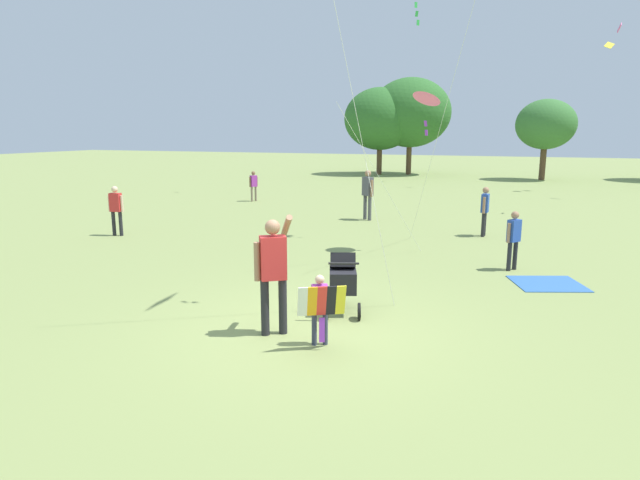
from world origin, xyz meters
The scene contains 12 objects.
ground_plane centered at (0.00, 0.00, 0.00)m, with size 120.00×120.00×0.00m, color #849351.
treeline_distant centered at (3.05, 29.81, 3.97)m, with size 26.71×5.68×6.54m.
child_with_butterfly_kite centered at (0.38, -0.57, 0.63)m, with size 0.66×0.50×1.04m.
person_adult_flyer centered at (-0.42, -0.38, 1.06)m, with size 0.54×0.70×1.83m.
stroller centered at (0.23, 0.95, 0.61)m, with size 0.75×1.12×1.03m.
kite_green_novelty centered at (0.66, 6.05, 3.74)m, with size 1.82×3.24×3.96m.
person_red_shirt centered at (2.03, 8.65, 0.84)m, with size 0.22×0.46×1.43m.
person_sitting_far centered at (-7.81, 13.35, 0.76)m, with size 0.29×0.37×1.30m.
person_couple_left centered at (-7.99, 5.04, 0.85)m, with size 0.46×0.24×1.45m.
person_kid_running centered at (-1.90, 10.28, 1.00)m, with size 0.45×0.40×1.70m.
person_back_turned centered at (2.87, 4.85, 0.77)m, with size 0.31×0.35×1.31m.
picnic_blanket centered at (3.58, 3.94, 0.01)m, with size 1.30×1.15×0.02m, color #3366B2.
Camera 1 is at (2.88, -7.32, 3.02)m, focal length 30.09 mm.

